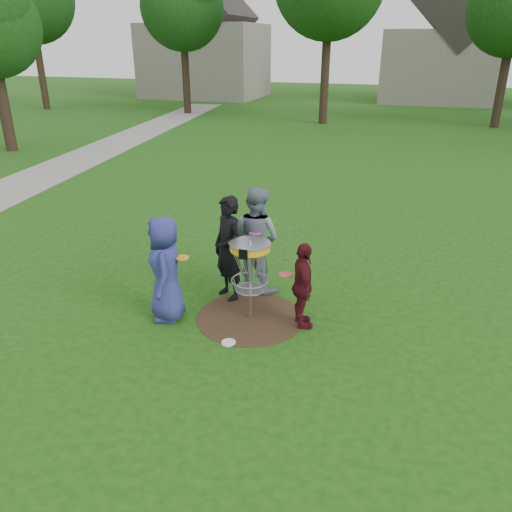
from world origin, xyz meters
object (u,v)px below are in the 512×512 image
(player_blue, at_px, (166,269))
(player_grey, at_px, (256,239))
(player_maroon, at_px, (303,286))
(player_black, at_px, (228,249))
(disc_golf_basket, at_px, (250,262))

(player_blue, xyz_separation_m, player_grey, (1.04, 1.51, 0.08))
(player_maroon, bearing_deg, player_grey, 21.48)
(player_blue, relative_size, player_black, 0.94)
(player_grey, relative_size, player_maroon, 1.35)
(player_black, bearing_deg, player_grey, 92.45)
(player_maroon, bearing_deg, player_blue, 76.49)
(player_black, height_order, player_grey, player_grey)
(player_maroon, relative_size, disc_golf_basket, 1.04)
(player_black, distance_m, player_grey, 0.62)
(disc_golf_basket, bearing_deg, player_blue, -163.19)
(player_black, distance_m, disc_golf_basket, 0.85)
(player_grey, height_order, player_maroon, player_grey)
(player_blue, distance_m, disc_golf_basket, 1.37)
(player_black, bearing_deg, player_blue, -89.38)
(player_blue, distance_m, player_maroon, 2.22)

